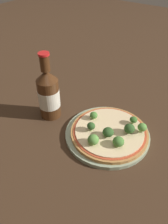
# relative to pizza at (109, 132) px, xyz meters

# --- Properties ---
(ground_plane) EXTENTS (3.00, 3.00, 0.00)m
(ground_plane) POSITION_rel_pizza_xyz_m (0.00, 0.03, -0.02)
(ground_plane) COLOR #3D2819
(plate) EXTENTS (0.25, 0.25, 0.01)m
(plate) POSITION_rel_pizza_xyz_m (0.00, 0.01, -0.01)
(plate) COLOR #93A384
(plate) RESTS_ON ground_plane
(pizza) EXTENTS (0.22, 0.22, 0.01)m
(pizza) POSITION_rel_pizza_xyz_m (0.00, 0.00, 0.00)
(pizza) COLOR #B77F42
(pizza) RESTS_ON plate
(broccoli_floret_0) EXTENTS (0.02, 0.02, 0.03)m
(broccoli_floret_0) POSITION_rel_pizza_xyz_m (-0.03, 0.04, 0.02)
(broccoli_floret_0) COLOR #89A866
(broccoli_floret_0) RESTS_ON pizza
(broccoli_floret_1) EXTENTS (0.02, 0.02, 0.02)m
(broccoli_floret_1) POSITION_rel_pizza_xyz_m (0.02, 0.07, 0.02)
(broccoli_floret_1) COLOR #89A866
(broccoli_floret_1) RESTS_ON pizza
(broccoli_floret_2) EXTENTS (0.03, 0.03, 0.03)m
(broccoli_floret_2) POSITION_rel_pizza_xyz_m (-0.07, 0.01, 0.02)
(broccoli_floret_2) COLOR #89A866
(broccoli_floret_2) RESTS_ON pizza
(broccoli_floret_3) EXTENTS (0.03, 0.03, 0.03)m
(broccoli_floret_3) POSITION_rel_pizza_xyz_m (0.05, -0.08, 0.02)
(broccoli_floret_3) COLOR #89A866
(broccoli_floret_3) RESTS_ON pizza
(broccoli_floret_4) EXTENTS (0.03, 0.03, 0.03)m
(broccoli_floret_4) POSITION_rel_pizza_xyz_m (0.02, -0.05, 0.02)
(broccoli_floret_4) COLOR #89A866
(broccoli_floret_4) RESTS_ON pizza
(broccoli_floret_5) EXTENTS (0.03, 0.03, 0.03)m
(broccoli_floret_5) POSITION_rel_pizza_xyz_m (-0.02, -0.01, 0.02)
(broccoli_floret_5) COLOR #89A866
(broccoli_floret_5) RESTS_ON pizza
(broccoli_floret_6) EXTENTS (0.03, 0.03, 0.03)m
(broccoli_floret_6) POSITION_rel_pizza_xyz_m (-0.03, -0.05, 0.02)
(broccoli_floret_6) COLOR #89A866
(broccoli_floret_6) RESTS_ON pizza
(broccoli_floret_7) EXTENTS (0.02, 0.02, 0.02)m
(broccoli_floret_7) POSITION_rel_pizza_xyz_m (0.07, -0.04, 0.02)
(broccoli_floret_7) COLOR #89A866
(broccoli_floret_7) RESTS_ON pizza
(beer_bottle) EXTENTS (0.07, 0.07, 0.22)m
(beer_bottle) POSITION_rel_pizza_xyz_m (-0.02, 0.21, 0.06)
(beer_bottle) COLOR #472814
(beer_bottle) RESTS_ON ground_plane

